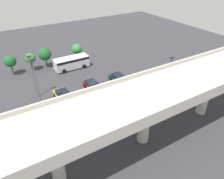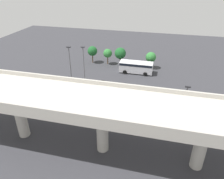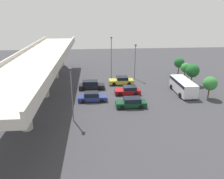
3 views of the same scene
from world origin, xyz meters
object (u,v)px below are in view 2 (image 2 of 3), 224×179
tree_front_centre (120,53)px  tree_front_far_right (92,51)px  tree_front_right (108,53)px  tree_front_left (151,57)px  parked_car_3 (99,107)px  lamp_post_by_overpass (84,62)px  lamp_post_near_aisle (70,67)px  parked_car_1 (135,112)px  parked_car_2 (126,91)px  shuttle_bus (136,66)px  lamp_post_mid_lot (184,106)px  parked_car_0 (156,95)px  parked_car_4 (96,88)px

tree_front_centre → tree_front_far_right: 6.85m
tree_front_right → tree_front_left: bearing=-179.9°
parked_car_3 → lamp_post_by_overpass: (5.88, -9.39, 3.59)m
lamp_post_by_overpass → tree_front_right: lamp_post_by_overpass is taller
lamp_post_near_aisle → tree_front_centre: 16.72m
parked_car_1 → tree_front_left: tree_front_left is taller
parked_car_1 → tree_front_left: bearing=-1.5°
parked_car_2 → lamp_post_near_aisle: 10.82m
shuttle_bus → lamp_post_near_aisle: lamp_post_near_aisle is taller
parked_car_2 → lamp_post_mid_lot: size_ratio=0.61×
parked_car_2 → parked_car_1: bearing=21.6°
parked_car_0 → tree_front_far_right: (16.37, -13.67, 2.21)m
parked_car_3 → lamp_post_by_overpass: 11.65m
parked_car_0 → lamp_post_by_overpass: (14.52, -3.16, 3.66)m
parked_car_2 → tree_front_left: bearing=167.1°
lamp_post_near_aisle → lamp_post_by_overpass: lamp_post_near_aisle is taller
shuttle_bus → parked_car_4: bearing=60.5°
parked_car_4 → shuttle_bus: size_ratio=0.68×
shuttle_bus → tree_front_far_right: bearing=-17.1°
parked_car_1 → tree_front_far_right: (13.47, -19.71, 2.23)m
parked_car_2 → lamp_post_mid_lot: 13.36m
parked_car_2 → tree_front_left: size_ratio=1.18×
parked_car_2 → lamp_post_by_overpass: 10.22m
tree_front_centre → lamp_post_by_overpass: bearing=64.7°
parked_car_1 → tree_front_centre: (6.63, -19.80, 2.22)m
tree_front_far_right → parked_car_2: bearing=129.4°
parked_car_4 → lamp_post_mid_lot: 17.49m
parked_car_2 → tree_front_right: tree_front_right is taller
lamp_post_mid_lot → tree_front_right: size_ratio=1.97×
tree_front_far_right → tree_front_left: bearing=179.9°
lamp_post_by_overpass → tree_front_centre: bearing=-115.3°
tree_front_far_right → tree_front_right: bearing=179.4°
parked_car_1 → parked_car_2: (2.53, -6.38, -0.01)m
shuttle_bus → lamp_post_near_aisle: 16.03m
parked_car_0 → lamp_post_mid_lot: lamp_post_mid_lot is taller
parked_car_0 → shuttle_bus: size_ratio=0.65×
tree_front_left → parked_car_1: bearing=88.5°
lamp_post_mid_lot → tree_front_left: 23.14m
tree_front_left → tree_front_centre: (7.14, -0.11, 0.28)m
parked_car_1 → parked_car_4: bearing=54.3°
parked_car_2 → tree_front_right: 15.22m
lamp_post_near_aisle → parked_car_3: bearing=145.6°
tree_front_right → parked_car_1: bearing=116.2°
lamp_post_near_aisle → tree_front_far_right: size_ratio=2.17×
tree_front_far_right → shuttle_bus: bearing=162.9°
tree_front_far_right → parked_car_0: bearing=140.1°
lamp_post_mid_lot → tree_front_left: lamp_post_mid_lot is taller
parked_car_0 → tree_front_centre: bearing=-145.3°
lamp_post_mid_lot → tree_front_far_right: lamp_post_mid_lot is taller
lamp_post_near_aisle → lamp_post_mid_lot: size_ratio=1.21×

